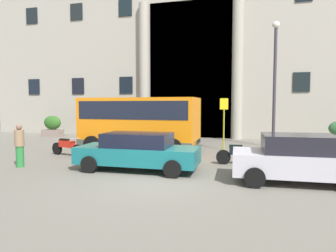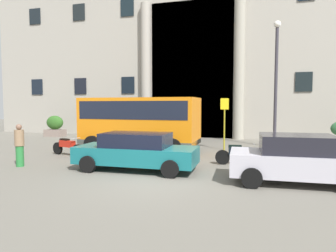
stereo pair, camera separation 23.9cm
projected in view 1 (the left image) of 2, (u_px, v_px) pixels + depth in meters
The scene contains 13 objects.
ground_plane at pixel (155, 182), 9.78m from camera, with size 80.00×64.00×0.12m, color #666158.
office_building_facade at pixel (214, 28), 25.97m from camera, with size 37.69×9.64×18.31m.
orange_minibus at pixel (140, 120), 15.61m from camera, with size 6.11×2.76×2.83m.
bus_stop_sign at pixel (224, 118), 16.13m from camera, with size 0.44×0.08×2.82m.
hedge_planter_east at pixel (53, 126), 23.14m from camera, with size 1.47×0.88×1.62m.
hedge_planter_entrance_left at pixel (93, 128), 22.35m from camera, with size 2.00×0.88×1.52m.
hedge_planter_entrance_right at pixel (154, 131), 20.56m from camera, with size 1.97×0.80×1.40m.
parked_estate_mid at pixel (299, 159), 9.39m from camera, with size 4.12×2.18×1.53m.
parked_compact_extra at pixel (138, 151), 11.22m from camera, with size 4.59×1.97×1.41m.
motorcycle_near_kerb at pixel (66, 146), 14.40m from camera, with size 1.99×0.78×0.89m.
motorcycle_far_end at pixel (239, 154), 12.25m from camera, with size 1.96×0.55×0.89m.
pedestrian_child_trailing at pixel (20, 146), 11.77m from camera, with size 0.36×0.36×1.70m.
lamppost_plaza_centre at pixel (275, 74), 17.02m from camera, with size 0.40×0.40×7.20m.
Camera 1 is at (2.88, -9.19, 2.48)m, focal length 31.77 mm.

